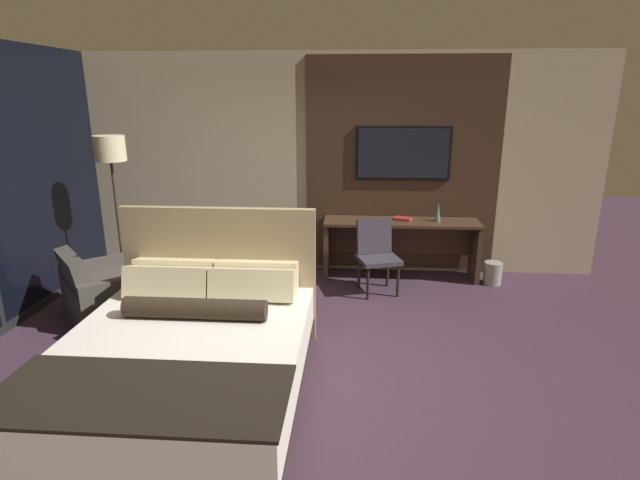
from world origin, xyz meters
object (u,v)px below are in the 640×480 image
at_px(bed, 188,355).
at_px(floor_lamp, 111,162).
at_px(tv, 403,153).
at_px(desk, 401,238).
at_px(waste_bin, 493,273).
at_px(armchair_by_window, 110,293).
at_px(book, 403,219).
at_px(desk_chair, 376,250).
at_px(vase_tall, 438,212).

xyz_separation_m(bed, floor_lamp, (-1.45, 2.00, 1.22)).
xyz_separation_m(bed, tv, (1.86, 2.99, 1.24)).
relative_size(desk, waste_bin, 6.94).
bearing_deg(tv, bed, -121.82).
relative_size(armchair_by_window, waste_bin, 4.37).
bearing_deg(desk, waste_bin, -9.41).
bearing_deg(armchair_by_window, desk, -108.54).
xyz_separation_m(tv, waste_bin, (1.14, -0.39, -1.43)).
bearing_deg(book, waste_bin, -10.16).
bearing_deg(bed, desk, 56.40).
xyz_separation_m(floor_lamp, waste_bin, (4.45, 0.61, -1.42)).
height_order(tv, waste_bin, tv).
xyz_separation_m(bed, desk_chair, (1.53, 2.29, 0.17)).
relative_size(desk_chair, waste_bin, 3.09).
relative_size(desk, tv, 1.63).
relative_size(bed, vase_tall, 9.56).
height_order(bed, armchair_by_window, bed).
bearing_deg(bed, vase_tall, 50.32).
relative_size(desk, vase_tall, 8.18).
height_order(bed, desk, bed).
relative_size(tv, vase_tall, 5.02).
bearing_deg(desk_chair, tv, 48.15).
xyz_separation_m(desk_chair, floor_lamp, (-2.98, -0.30, 1.05)).
xyz_separation_m(tv, armchair_by_window, (-3.19, -1.60, -1.32)).
height_order(armchair_by_window, vase_tall, vase_tall).
height_order(vase_tall, book, vase_tall).
relative_size(floor_lamp, book, 7.11).
relative_size(desk, desk_chair, 2.25).
height_order(desk, armchair_by_window, same).
bearing_deg(armchair_by_window, waste_bin, -116.65).
distance_m(desk_chair, waste_bin, 1.54).
xyz_separation_m(armchair_by_window, waste_bin, (4.33, 1.22, -0.11)).
height_order(tv, book, tv).
bearing_deg(armchair_by_window, desk_chair, -114.83).
bearing_deg(tv, floor_lamp, -163.19).
relative_size(desk_chair, vase_tall, 3.64).
height_order(floor_lamp, vase_tall, floor_lamp).
xyz_separation_m(desk, vase_tall, (0.45, -0.02, 0.36)).
bearing_deg(tv, armchair_by_window, -153.28).
xyz_separation_m(bed, vase_tall, (2.30, 2.78, 0.54)).
relative_size(desk_chair, armchair_by_window, 0.71).
distance_m(desk, book, 0.25).
height_order(desk, desk_chair, desk_chair).
bearing_deg(armchair_by_window, tv, -105.63).
bearing_deg(floor_lamp, desk, 13.62).
xyz_separation_m(tv, desk_chair, (-0.32, -0.70, -1.06)).
height_order(bed, floor_lamp, floor_lamp).
bearing_deg(tv, waste_bin, -18.72).
bearing_deg(bed, desk_chair, 56.23).
relative_size(tv, floor_lamp, 0.65).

